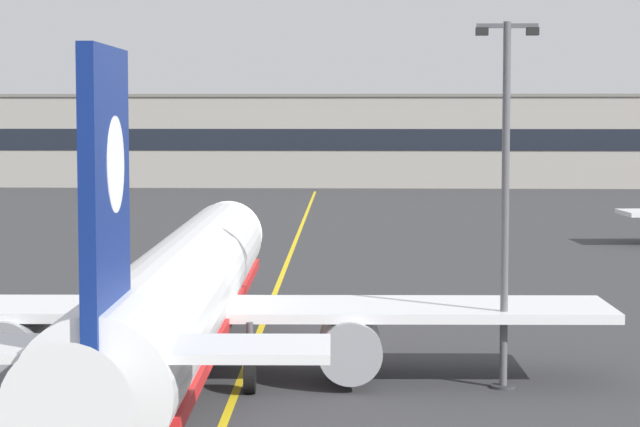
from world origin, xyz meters
The scene contains 5 objects.
taxiway_centreline centered at (0.00, 30.00, 0.00)m, with size 0.30×180.00×0.01m, color yellow.
airliner_foreground centered at (-1.68, 7.94, 3.37)m, with size 32.13×41.48×11.65m.
apron_lamp_post centered at (10.13, 7.46, 6.94)m, with size 2.24×0.90×13.27m.
safety_cone_by_nose_gear centered at (-1.20, 22.94, 0.26)m, with size 0.44×0.44×0.55m.
terminal_building centered at (5.66, 132.74, 6.17)m, with size 163.41×12.40×12.32m.
Camera 1 is at (5.27, -38.29, 10.08)m, focal length 71.07 mm.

